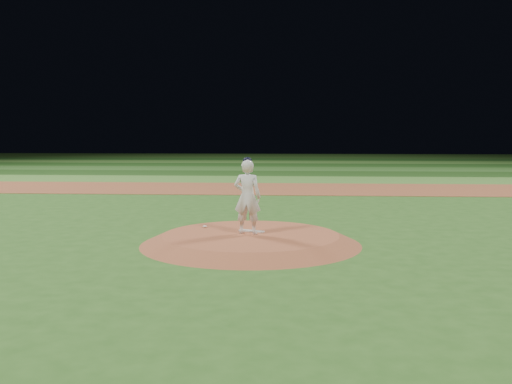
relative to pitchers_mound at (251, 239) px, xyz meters
name	(u,v)px	position (x,y,z in m)	size (l,w,h in m)	color
ground	(251,244)	(0.00, 0.00, -0.12)	(120.00, 120.00, 0.00)	#2C5C1E
infield_dirt_band	(272,189)	(0.00, 14.00, -0.12)	(70.00, 6.00, 0.02)	brown
outfield_stripe_0	(276,179)	(0.00, 19.50, -0.12)	(70.00, 5.00, 0.02)	#437B2D
outfield_stripe_1	(278,173)	(0.00, 24.50, -0.12)	(70.00, 5.00, 0.02)	#1C4115
outfield_stripe_2	(280,169)	(0.00, 29.50, -0.12)	(70.00, 5.00, 0.02)	#306324
outfield_stripe_3	(281,165)	(0.00, 34.50, -0.12)	(70.00, 5.00, 0.02)	#1E4A17
outfield_stripe_4	(282,162)	(0.00, 39.50, -0.12)	(70.00, 5.00, 0.02)	#417B2C
outfield_stripe_5	(283,159)	(0.00, 44.50, -0.12)	(70.00, 5.00, 0.02)	#1D4C18
pitchers_mound	(251,239)	(0.00, 0.00, 0.00)	(5.50, 5.50, 0.25)	#A15232
pitching_rubber	(252,231)	(0.00, 0.36, 0.14)	(0.68, 0.17, 0.03)	white
rosin_bag	(205,227)	(-1.30, 0.88, 0.16)	(0.11, 0.11, 0.06)	white
pitcher_on_mound	(247,196)	(-0.09, 0.05, 1.07)	(0.74, 0.54, 1.92)	white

